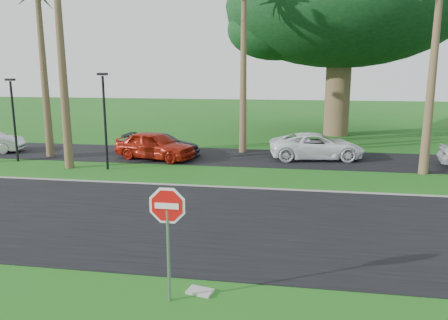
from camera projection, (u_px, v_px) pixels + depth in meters
name	position (u px, v px, depth m)	size (l,w,h in m)	color
ground	(183.00, 244.00, 12.22)	(120.00, 120.00, 0.00)	#1A5816
road	(198.00, 220.00, 14.15)	(120.00, 8.00, 0.02)	black
parking_strip	(239.00, 157.00, 24.29)	(120.00, 5.00, 0.02)	black
curb	(220.00, 187.00, 18.06)	(120.00, 0.12, 0.06)	gray
stop_sign_near	(168.00, 221.00, 8.88)	(1.05, 0.07, 2.62)	gray
canopy_tree	(342.00, 9.00, 30.70)	(16.50, 16.50, 13.12)	brown
streetlight_left	(13.00, 114.00, 22.70)	(0.45, 0.25, 4.34)	black
streetlight_right	(105.00, 115.00, 20.84)	(0.45, 0.25, 4.64)	black
car_red	(155.00, 146.00, 23.59)	(1.78, 4.43, 1.51)	#A81C0E
car_dark	(163.00, 145.00, 24.52)	(1.74, 4.29, 1.25)	black
car_minivan	(317.00, 146.00, 23.63)	(2.32, 5.03, 1.40)	white
utility_slab	(200.00, 291.00, 9.55)	(0.55, 0.35, 0.06)	#9D9C95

